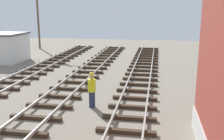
% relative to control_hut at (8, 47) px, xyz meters
% --- Properties ---
extents(control_hut, '(3.00, 3.80, 2.76)m').
position_rel_control_hut_xyz_m(control_hut, '(0.00, 0.00, 0.00)').
color(control_hut, silver).
rests_on(control_hut, ground).
extents(utility_pole_far, '(1.80, 0.24, 9.32)m').
position_rel_control_hut_xyz_m(utility_pole_far, '(-0.71, 8.52, 3.47)').
color(utility_pole_far, brown).
rests_on(utility_pole_far, ground).
extents(track_worker_foreground, '(0.40, 0.40, 1.87)m').
position_rel_control_hut_xyz_m(track_worker_foreground, '(11.03, -10.54, -0.46)').
color(track_worker_foreground, '#262D4C').
rests_on(track_worker_foreground, ground).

